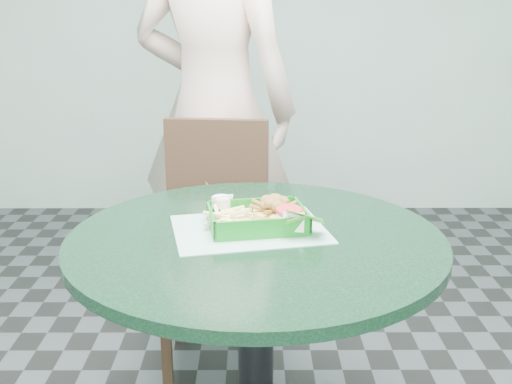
{
  "coord_description": "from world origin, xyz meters",
  "views": [
    {
      "loc": [
        -0.0,
        -1.43,
        1.33
      ],
      "look_at": [
        0.0,
        0.1,
        0.85
      ],
      "focal_mm": 42.0,
      "sensor_mm": 36.0,
      "label": 1
    }
  ],
  "objects_px": {
    "food_basket": "(257,229)",
    "crab_sandwich": "(276,214)",
    "cafe_table": "(256,302)",
    "dining_chair": "(216,228)",
    "diner_person": "(213,49)",
    "sauce_ramekin": "(227,206)"
  },
  "relations": [
    {
      "from": "dining_chair",
      "to": "cafe_table",
      "type": "bearing_deg",
      "value": -72.28
    },
    {
      "from": "diner_person",
      "to": "food_basket",
      "type": "distance_m",
      "value": 1.03
    },
    {
      "from": "food_basket",
      "to": "crab_sandwich",
      "type": "distance_m",
      "value": 0.06
    },
    {
      "from": "cafe_table",
      "to": "food_basket",
      "type": "bearing_deg",
      "value": 86.09
    },
    {
      "from": "sauce_ramekin",
      "to": "crab_sandwich",
      "type": "bearing_deg",
      "value": -27.14
    },
    {
      "from": "dining_chair",
      "to": "crab_sandwich",
      "type": "distance_m",
      "value": 0.7
    },
    {
      "from": "sauce_ramekin",
      "to": "dining_chair",
      "type": "bearing_deg",
      "value": 97.1
    },
    {
      "from": "food_basket",
      "to": "crab_sandwich",
      "type": "xyz_separation_m",
      "value": [
        0.05,
        0.02,
        0.03
      ]
    },
    {
      "from": "dining_chair",
      "to": "diner_person",
      "type": "relative_size",
      "value": 0.4
    },
    {
      "from": "cafe_table",
      "to": "crab_sandwich",
      "type": "relative_size",
      "value": 8.5
    },
    {
      "from": "dining_chair",
      "to": "food_basket",
      "type": "distance_m",
      "value": 0.7
    },
    {
      "from": "cafe_table",
      "to": "dining_chair",
      "type": "height_order",
      "value": "dining_chair"
    },
    {
      "from": "cafe_table",
      "to": "dining_chair",
      "type": "bearing_deg",
      "value": 102.12
    },
    {
      "from": "food_basket",
      "to": "crab_sandwich",
      "type": "bearing_deg",
      "value": 25.95
    },
    {
      "from": "food_basket",
      "to": "sauce_ramekin",
      "type": "bearing_deg",
      "value": 131.83
    },
    {
      "from": "food_basket",
      "to": "sauce_ramekin",
      "type": "xyz_separation_m",
      "value": [
        -0.08,
        0.09,
        0.03
      ]
    },
    {
      "from": "cafe_table",
      "to": "crab_sandwich",
      "type": "bearing_deg",
      "value": 54.24
    },
    {
      "from": "food_basket",
      "to": "sauce_ramekin",
      "type": "height_order",
      "value": "sauce_ramekin"
    },
    {
      "from": "crab_sandwich",
      "to": "sauce_ramekin",
      "type": "xyz_separation_m",
      "value": [
        -0.13,
        0.07,
        -0.0
      ]
    },
    {
      "from": "sauce_ramekin",
      "to": "cafe_table",
      "type": "bearing_deg",
      "value": -60.86
    },
    {
      "from": "dining_chair",
      "to": "diner_person",
      "type": "bearing_deg",
      "value": 99.39
    },
    {
      "from": "dining_chair",
      "to": "diner_person",
      "type": "xyz_separation_m",
      "value": [
        -0.02,
        0.29,
        0.64
      ]
    }
  ]
}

